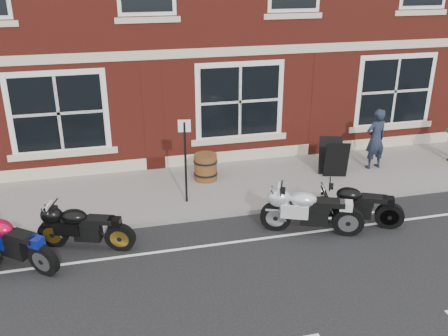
{
  "coord_description": "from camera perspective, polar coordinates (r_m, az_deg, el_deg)",
  "views": [
    {
      "loc": [
        -2.3,
        -8.94,
        5.73
      ],
      "look_at": [
        0.31,
        1.6,
        1.19
      ],
      "focal_mm": 40.0,
      "sensor_mm": 36.0,
      "label": 1
    }
  ],
  "objects": [
    {
      "name": "moto_sport_red",
      "position": [
        10.92,
        -23.07,
        -7.46
      ],
      "size": [
        1.83,
        1.54,
        1.01
      ],
      "rotation": [
        0.0,
        0.0,
        0.88
      ],
      "color": "black",
      "rests_on": "ground"
    },
    {
      "name": "sidewalk",
      "position": [
        13.42,
        -2.73,
        -2.34
      ],
      "size": [
        30.0,
        3.0,
        0.12
      ],
      "primitive_type": "cube",
      "color": "slate",
      "rests_on": "ground"
    },
    {
      "name": "pedestrian_left",
      "position": [
        14.92,
        16.94,
        3.21
      ],
      "size": [
        0.7,
        0.52,
        1.77
      ],
      "primitive_type": "imported",
      "rotation": [
        0.0,
        0.0,
        3.29
      ],
      "color": "#1A2030",
      "rests_on": "sidewalk"
    },
    {
      "name": "moto_sport_black",
      "position": [
        11.02,
        -15.71,
        -6.32
      ],
      "size": [
        2.04,
        0.85,
        0.95
      ],
      "rotation": [
        0.0,
        0.0,
        1.22
      ],
      "color": "black",
      "rests_on": "ground"
    },
    {
      "name": "kerb",
      "position": [
        12.04,
        -1.23,
        -5.43
      ],
      "size": [
        30.0,
        0.16,
        0.12
      ],
      "primitive_type": "cube",
      "color": "slate",
      "rests_on": "ground"
    },
    {
      "name": "a_board_sign",
      "position": [
        14.18,
        12.4,
        1.18
      ],
      "size": [
        0.74,
        0.59,
        1.08
      ],
      "primitive_type": null,
      "rotation": [
        0.0,
        0.0,
        -0.28
      ],
      "color": "black",
      "rests_on": "sidewalk"
    },
    {
      "name": "ground",
      "position": [
        10.87,
        0.45,
        -9.13
      ],
      "size": [
        80.0,
        80.0,
        0.0
      ],
      "primitive_type": "plane",
      "color": "black",
      "rests_on": "ground"
    },
    {
      "name": "parking_sign",
      "position": [
        12.11,
        -4.44,
        1.43
      ],
      "size": [
        0.3,
        0.08,
        2.14
      ],
      "rotation": [
        0.0,
        0.0,
        -0.2
      ],
      "color": "black",
      "rests_on": "sidewalk"
    },
    {
      "name": "moto_naked_black",
      "position": [
        11.91,
        14.75,
        -3.89
      ],
      "size": [
        1.97,
        1.07,
        0.96
      ],
      "rotation": [
        0.0,
        0.0,
        1.11
      ],
      "color": "black",
      "rests_on": "ground"
    },
    {
      "name": "moto_sport_silver",
      "position": [
        11.35,
        9.8,
        -4.58
      ],
      "size": [
        2.19,
        1.03,
        1.04
      ],
      "rotation": [
        0.0,
        0.0,
        1.17
      ],
      "color": "black",
      "rests_on": "ground"
    },
    {
      "name": "barrel_planter",
      "position": [
        13.68,
        -2.12,
        0.11
      ],
      "size": [
        0.66,
        0.66,
        0.73
      ],
      "color": "#543A16",
      "rests_on": "sidewalk"
    }
  ]
}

